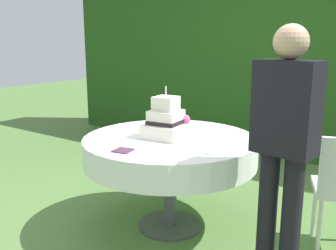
{
  "coord_description": "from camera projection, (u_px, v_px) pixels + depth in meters",
  "views": [
    {
      "loc": [
        1.63,
        -2.36,
        1.5
      ],
      "look_at": [
        -0.01,
        -0.01,
        0.86
      ],
      "focal_mm": 40.13,
      "sensor_mm": 36.0,
      "label": 1
    }
  ],
  "objects": [
    {
      "name": "ground_plane",
      "position": [
        170.0,
        226.0,
        3.13
      ],
      "size": [
        20.0,
        20.0,
        0.0
      ],
      "primitive_type": "plane",
      "color": "#547A3D"
    },
    {
      "name": "foliage_hedge",
      "position": [
        285.0,
        56.0,
        4.99
      ],
      "size": [
        6.89,
        0.69,
        2.61
      ],
      "primitive_type": "cube",
      "color": "#234C19",
      "rests_on": "ground_plane"
    },
    {
      "name": "cake_table",
      "position": [
        170.0,
        150.0,
        2.99
      ],
      "size": [
        1.37,
        1.37,
        0.76
      ],
      "color": "#4C4C51",
      "rests_on": "ground_plane"
    },
    {
      "name": "wedding_cake",
      "position": [
        166.0,
        122.0,
        2.93
      ],
      "size": [
        0.33,
        0.33,
        0.41
      ],
      "color": "silver",
      "rests_on": "cake_table"
    },
    {
      "name": "serving_plate_near",
      "position": [
        239.0,
        134.0,
        3.03
      ],
      "size": [
        0.11,
        0.11,
        0.01
      ],
      "primitive_type": "cylinder",
      "color": "white",
      "rests_on": "cake_table"
    },
    {
      "name": "serving_plate_far",
      "position": [
        210.0,
        152.0,
        2.55
      ],
      "size": [
        0.14,
        0.14,
        0.01
      ],
      "primitive_type": "cylinder",
      "color": "white",
      "rests_on": "cake_table"
    },
    {
      "name": "napkin_stack",
      "position": [
        123.0,
        150.0,
        2.59
      ],
      "size": [
        0.14,
        0.14,
        0.01
      ],
      "primitive_type": "cube",
      "rotation": [
        0.0,
        0.0,
        0.18
      ],
      "color": "#4C2D47",
      "rests_on": "cake_table"
    },
    {
      "name": "standing_person",
      "position": [
        284.0,
        141.0,
        2.22
      ],
      "size": [
        0.39,
        0.25,
        1.6
      ],
      "color": "black",
      "rests_on": "ground_plane"
    }
  ]
}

